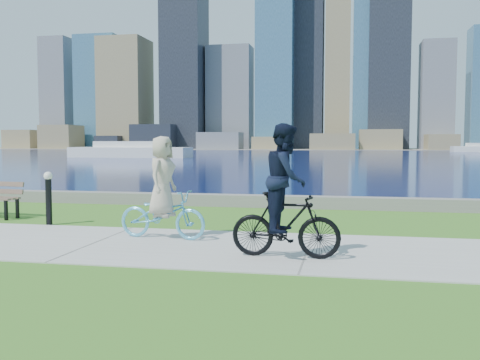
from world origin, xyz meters
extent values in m
plane|color=#32661A|center=(0.00, 0.00, 0.00)|extent=(320.00, 320.00, 0.00)
cube|color=#A5A49F|center=(0.00, 0.00, 0.01)|extent=(80.00, 3.50, 0.02)
cube|color=slate|center=(0.00, 6.20, 0.17)|extent=(90.00, 0.50, 0.35)
cube|color=#0B1649|center=(0.00, 72.00, 0.00)|extent=(320.00, 131.00, 0.01)
cube|color=gray|center=(0.00, 130.00, 0.06)|extent=(320.00, 30.00, 0.12)
cube|color=olive|center=(-82.10, 122.23, 2.57)|extent=(8.48, 6.25, 5.15)
cube|color=olive|center=(-69.48, 120.56, 3.15)|extent=(8.85, 8.61, 6.30)
cube|color=black|center=(-55.94, 122.44, 1.75)|extent=(6.49, 8.32, 3.49)
cube|color=black|center=(-43.50, 120.98, 3.16)|extent=(10.89, 7.89, 6.33)
cube|color=slate|center=(-26.30, 120.66, 2.14)|extent=(10.64, 6.65, 4.28)
cube|color=olive|center=(-14.12, 122.80, 1.57)|extent=(7.52, 10.00, 3.14)
cube|color=olive|center=(1.42, 119.24, 1.92)|extent=(10.42, 7.21, 3.85)
cube|color=olive|center=(12.44, 121.67, 2.40)|extent=(9.65, 8.03, 4.80)
cube|color=olive|center=(25.87, 120.12, 1.81)|extent=(6.72, 9.95, 3.62)
cube|color=slate|center=(-76.07, 130.41, 15.58)|extent=(7.83, 6.55, 31.17)
cube|color=navy|center=(-63.12, 130.08, 15.57)|extent=(11.85, 7.53, 31.14)
cube|color=olive|center=(-54.14, 127.31, 14.73)|extent=(11.86, 11.61, 29.45)
cube|color=black|center=(-37.47, 127.39, 22.18)|extent=(10.37, 11.41, 44.36)
cube|color=slate|center=(-26.02, 130.86, 13.54)|extent=(11.62, 7.64, 27.08)
cube|color=navy|center=(-13.25, 127.78, 24.49)|extent=(9.24, 11.27, 48.97)
cube|color=olive|center=(2.20, 132.60, 32.09)|extent=(6.15, 9.98, 64.19)
cube|color=black|center=(14.55, 127.46, 22.93)|extent=(9.73, 6.37, 45.86)
cube|color=slate|center=(25.75, 127.36, 12.99)|extent=(7.50, 8.21, 25.97)
cube|color=black|center=(-6.00, 132.00, 38.00)|extent=(9.00, 9.00, 76.00)
cube|color=navy|center=(10.00, 131.00, 32.00)|extent=(8.00, 8.00, 64.00)
cube|color=silver|center=(-21.30, 52.30, 0.63)|extent=(14.69, 4.20, 1.26)
cube|color=silver|center=(-21.30, 52.30, 1.63)|extent=(8.39, 3.15, 0.73)
cube|color=black|center=(-3.53, 2.33, 0.25)|extent=(0.07, 0.07, 0.49)
cube|color=black|center=(-3.49, 2.72, 0.25)|extent=(0.07, 0.07, 0.49)
cylinder|color=black|center=(-2.08, 1.85, 0.55)|extent=(0.14, 0.14, 1.10)
sphere|color=white|center=(-2.08, 1.85, 1.14)|extent=(0.20, 0.20, 0.20)
imported|color=#5FC0E9|center=(1.11, 0.64, 0.50)|extent=(0.84, 1.88, 0.95)
imported|color=beige|center=(1.11, 0.64, 1.24)|extent=(0.60, 0.84, 1.59)
imported|color=black|center=(3.69, -0.65, 0.56)|extent=(0.60, 1.82, 1.09)
imported|color=black|center=(3.69, -0.65, 1.34)|extent=(0.70, 0.88, 1.78)
camera|label=1|loc=(4.66, -9.33, 1.93)|focal=40.00mm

